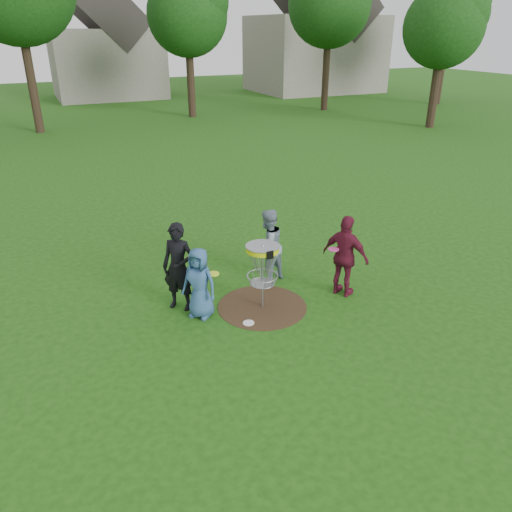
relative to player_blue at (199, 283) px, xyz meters
name	(u,v)px	position (x,y,z in m)	size (l,w,h in m)	color
ground	(262,307)	(1.23, -0.20, -0.71)	(100.00, 100.00, 0.00)	#19470F
dirt_patch	(262,306)	(1.23, -0.20, -0.71)	(1.80, 1.80, 0.01)	#47331E
player_blue	(199,283)	(0.00, 0.00, 0.00)	(0.69, 0.45, 1.42)	#2E5480
player_black	(179,267)	(-0.26, 0.46, 0.19)	(0.65, 0.43, 1.79)	black
player_grey	(268,246)	(1.83, 0.80, 0.12)	(0.80, 0.62, 1.65)	gray
player_maroon	(345,256)	(3.00, -0.43, 0.16)	(1.02, 0.42, 1.74)	maroon
disc_on_grass	(249,323)	(0.73, -0.67, -0.70)	(0.22, 0.22, 0.02)	white
disc_golf_basket	(262,261)	(1.23, -0.20, 0.31)	(0.66, 0.67, 1.38)	#9EA0A5
held_discs	(253,256)	(1.17, 0.12, 0.30)	(2.95, 1.17, 0.25)	#DDFD1C
tree_row	(93,3)	(1.67, 20.47, 5.50)	(51.20, 17.42, 9.90)	#38281C
house_row	(133,41)	(6.01, 32.86, 3.43)	(44.50, 10.65, 11.62)	gray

